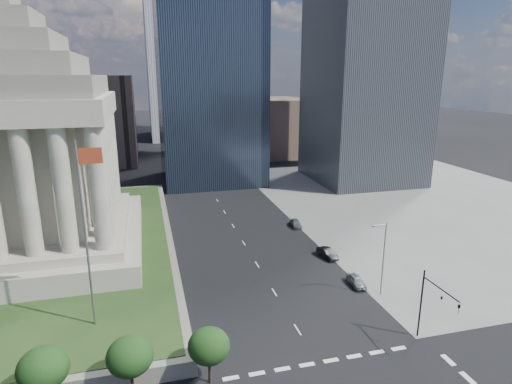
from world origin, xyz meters
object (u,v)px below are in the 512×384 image
object	(u,v)px
street_lamp_north	(383,255)
parked_sedan_far	(296,223)
traffic_signal_ne	(433,302)
parked_sedan_near	(356,281)
flagpole	(86,227)
parked_sedan_mid	(327,253)
war_memorial	(9,124)

from	to	relation	value
street_lamp_north	parked_sedan_far	world-z (taller)	street_lamp_north
traffic_signal_ne	parked_sedan_far	world-z (taller)	traffic_signal_ne
traffic_signal_ne	parked_sedan_near	size ratio (longest dim) A/B	1.95
parked_sedan_near	parked_sedan_far	world-z (taller)	parked_sedan_far
street_lamp_north	parked_sedan_near	bearing A→B (deg)	121.53
parked_sedan_far	traffic_signal_ne	bearing A→B (deg)	-82.71
flagpole	parked_sedan_mid	distance (m)	38.14
flagpole	parked_sedan_mid	xyz separation A→B (m)	(33.33, 13.78, -12.39)
traffic_signal_ne	parked_sedan_far	bearing A→B (deg)	91.48
traffic_signal_ne	parked_sedan_far	distance (m)	39.08
war_memorial	flagpole	size ratio (longest dim) A/B	1.95
war_memorial	parked_sedan_mid	world-z (taller)	war_memorial
traffic_signal_ne	street_lamp_north	world-z (taller)	street_lamp_north
war_memorial	parked_sedan_far	xyz separation A→B (m)	(45.50, 4.50, -20.68)
war_memorial	parked_sedan_mid	size ratio (longest dim) A/B	8.92
street_lamp_north	parked_sedan_far	bearing A→B (deg)	93.80
street_lamp_north	parked_sedan_far	distance (m)	28.00
war_memorial	flagpole	xyz separation A→B (m)	(12.17, -24.00, -8.29)
war_memorial	traffic_signal_ne	world-z (taller)	war_memorial
parked_sedan_mid	flagpole	bearing A→B (deg)	-166.51
war_memorial	parked_sedan_far	distance (m)	50.18
flagpole	parked_sedan_far	world-z (taller)	flagpole
street_lamp_north	parked_sedan_far	xyz separation A→B (m)	(-1.83, 27.50, -4.94)
traffic_signal_ne	parked_sedan_near	bearing A→B (deg)	94.00
parked_sedan_mid	street_lamp_north	bearing A→B (deg)	-90.83
parked_sedan_mid	parked_sedan_far	bearing A→B (deg)	81.03
war_memorial	traffic_signal_ne	xyz separation A→B (m)	(46.50, -34.30, -16.15)
street_lamp_north	traffic_signal_ne	bearing A→B (deg)	-94.19
parked_sedan_near	parked_sedan_mid	xyz separation A→B (m)	(0.00, 9.80, 0.02)
parked_sedan_mid	parked_sedan_near	bearing A→B (deg)	-98.97
parked_sedan_mid	traffic_signal_ne	bearing A→B (deg)	-96.60
flagpole	parked_sedan_near	xyz separation A→B (m)	(33.33, 3.98, -12.41)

